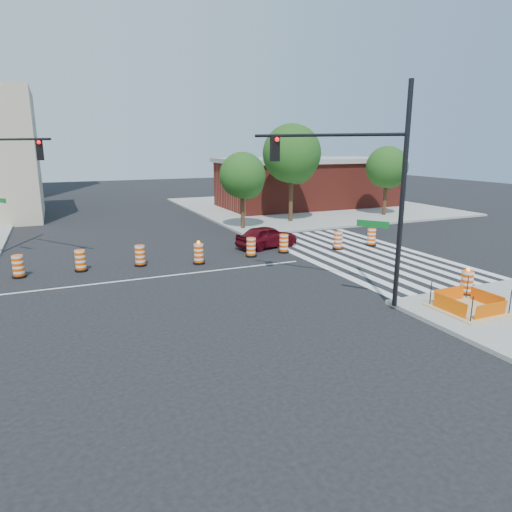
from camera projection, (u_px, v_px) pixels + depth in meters
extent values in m
plane|color=black|center=(160.00, 277.00, 20.61)|extent=(120.00, 120.00, 0.00)
cube|color=gray|center=(307.00, 206.00, 43.63)|extent=(22.00, 22.00, 0.15)
cube|color=silver|center=(309.00, 260.00, 23.65)|extent=(0.45, 13.50, 0.01)
cube|color=silver|center=(324.00, 258.00, 24.00)|extent=(0.45, 13.50, 0.01)
cube|color=silver|center=(339.00, 256.00, 24.35)|extent=(0.45, 13.50, 0.01)
cube|color=silver|center=(353.00, 255.00, 24.71)|extent=(0.45, 13.50, 0.01)
cube|color=silver|center=(366.00, 253.00, 25.06)|extent=(0.45, 13.50, 0.01)
cube|color=silver|center=(380.00, 252.00, 25.41)|extent=(0.45, 13.50, 0.01)
cube|color=silver|center=(392.00, 250.00, 25.76)|extent=(0.45, 13.50, 0.01)
cube|color=silver|center=(405.00, 249.00, 26.11)|extent=(0.45, 13.50, 0.01)
cube|color=silver|center=(160.00, 277.00, 20.61)|extent=(14.00, 0.12, 0.01)
cube|color=tan|center=(468.00, 309.00, 16.07)|extent=(2.20, 2.20, 0.05)
cube|color=#E85904|center=(491.00, 311.00, 15.21)|extent=(1.44, 0.02, 0.55)
cube|color=#E85904|center=(449.00, 295.00, 16.81)|extent=(1.44, 0.02, 0.55)
cube|color=#E85904|center=(450.00, 306.00, 15.66)|extent=(0.02, 1.44, 0.55)
cube|color=#E85904|center=(487.00, 299.00, 16.36)|extent=(0.02, 1.44, 0.55)
cylinder|color=black|center=(472.00, 309.00, 14.82)|extent=(0.04, 0.04, 0.90)
cylinder|color=black|center=(510.00, 302.00, 15.52)|extent=(0.04, 0.04, 0.90)
cylinder|color=black|center=(431.00, 293.00, 16.42)|extent=(0.04, 0.04, 0.90)
cylinder|color=black|center=(467.00, 287.00, 17.12)|extent=(0.04, 0.04, 0.90)
cube|color=maroon|center=(308.00, 185.00, 43.15)|extent=(16.00, 8.00, 4.20)
cube|color=gray|center=(308.00, 160.00, 42.60)|extent=(16.50, 8.50, 0.40)
imported|color=#520710|center=(267.00, 237.00, 26.38)|extent=(4.00, 2.31, 1.28)
cylinder|color=black|center=(402.00, 198.00, 15.60)|extent=(0.17, 0.17, 7.74)
cylinder|color=black|center=(325.00, 135.00, 16.49)|extent=(3.56, 4.73, 0.12)
cube|color=black|center=(275.00, 149.00, 17.59)|extent=(0.31, 0.27, 0.97)
sphere|color=#FF0C0C|center=(277.00, 139.00, 17.35)|extent=(0.17, 0.17, 0.17)
cube|color=#0C591E|center=(373.00, 224.00, 16.30)|extent=(0.72, 0.96, 0.24)
cylinder|color=black|center=(13.00, 139.00, 21.93)|extent=(3.36, 4.76, 0.11)
cube|color=black|center=(40.00, 150.00, 21.02)|extent=(0.31, 0.27, 0.95)
sphere|color=#FF0C0C|center=(39.00, 142.00, 20.78)|extent=(0.17, 0.17, 0.17)
cylinder|color=black|center=(466.00, 294.00, 17.66)|extent=(0.56, 0.56, 0.09)
cylinder|color=#F64E05|center=(467.00, 282.00, 17.55)|extent=(0.45, 0.45, 0.89)
sphere|color=#FF990C|center=(468.00, 269.00, 17.43)|extent=(0.15, 0.15, 0.15)
cylinder|color=#382314|center=(243.00, 206.00, 31.48)|extent=(0.29, 0.29, 3.36)
sphere|color=#234B15|center=(242.00, 175.00, 30.98)|extent=(3.15, 3.15, 3.15)
sphere|color=#234B15|center=(247.00, 183.00, 31.53)|extent=(2.31, 2.31, 2.31)
sphere|color=#234B15|center=(239.00, 180.00, 30.75)|extent=(2.10, 2.10, 2.10)
cylinder|color=#382314|center=(291.00, 193.00, 34.25)|extent=(0.31, 0.31, 4.61)
sphere|color=#234B15|center=(292.00, 153.00, 33.56)|extent=(4.32, 4.32, 4.32)
sphere|color=#234B15|center=(295.00, 163.00, 34.18)|extent=(3.17, 3.17, 3.17)
sphere|color=#234B15|center=(288.00, 160.00, 33.35)|extent=(2.88, 2.88, 2.88)
cylinder|color=#382314|center=(385.00, 195.00, 37.47)|extent=(0.30, 0.30, 3.60)
sphere|color=#234B15|center=(387.00, 167.00, 36.94)|extent=(3.37, 3.37, 3.37)
sphere|color=#234B15|center=(389.00, 174.00, 37.50)|extent=(2.47, 2.47, 2.47)
sphere|color=#234B15|center=(384.00, 172.00, 36.71)|extent=(2.25, 2.25, 2.25)
cylinder|color=black|center=(19.00, 276.00, 20.51)|extent=(0.60, 0.60, 0.10)
cylinder|color=#F64E05|center=(18.00, 266.00, 20.39)|extent=(0.48, 0.48, 0.95)
cylinder|color=black|center=(81.00, 270.00, 21.54)|extent=(0.60, 0.60, 0.10)
cylinder|color=#F64E05|center=(80.00, 260.00, 21.42)|extent=(0.48, 0.48, 0.95)
cylinder|color=black|center=(141.00, 265.00, 22.49)|extent=(0.60, 0.60, 0.10)
cylinder|color=#F64E05|center=(140.00, 255.00, 22.37)|extent=(0.48, 0.48, 0.95)
cylinder|color=black|center=(199.00, 263.00, 22.86)|extent=(0.60, 0.60, 0.10)
cylinder|color=#F64E05|center=(199.00, 253.00, 22.74)|extent=(0.48, 0.48, 0.95)
sphere|color=#FF990C|center=(198.00, 242.00, 22.61)|extent=(0.16, 0.16, 0.16)
cylinder|color=black|center=(251.00, 256.00, 24.33)|extent=(0.60, 0.60, 0.10)
cylinder|color=#F64E05|center=(251.00, 247.00, 24.21)|extent=(0.48, 0.48, 0.95)
cylinder|color=black|center=(284.00, 252.00, 25.23)|extent=(0.60, 0.60, 0.10)
cylinder|color=#F64E05|center=(284.00, 243.00, 25.11)|extent=(0.48, 0.48, 0.95)
cylinder|color=black|center=(338.00, 248.00, 26.02)|extent=(0.60, 0.60, 0.10)
cylinder|color=#F64E05|center=(338.00, 240.00, 25.90)|extent=(0.48, 0.48, 0.95)
cylinder|color=black|center=(371.00, 245.00, 26.95)|extent=(0.60, 0.60, 0.10)
cylinder|color=#F64E05|center=(372.00, 237.00, 26.83)|extent=(0.48, 0.48, 0.95)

